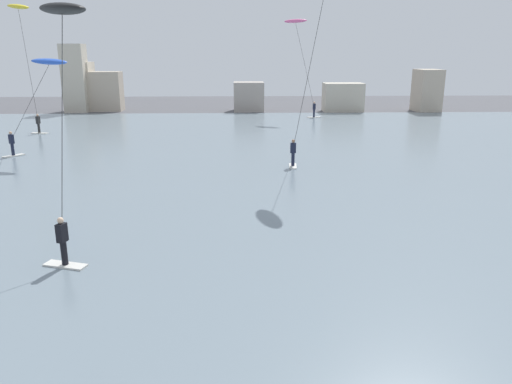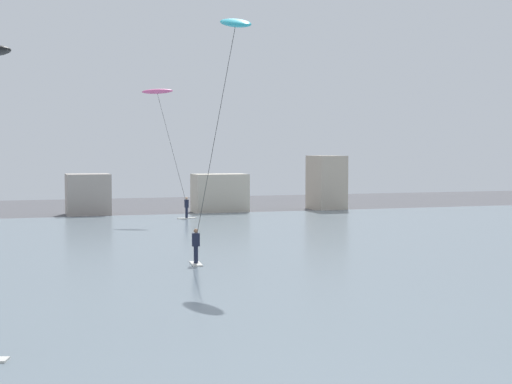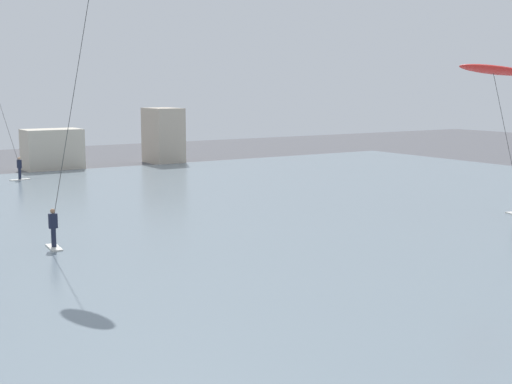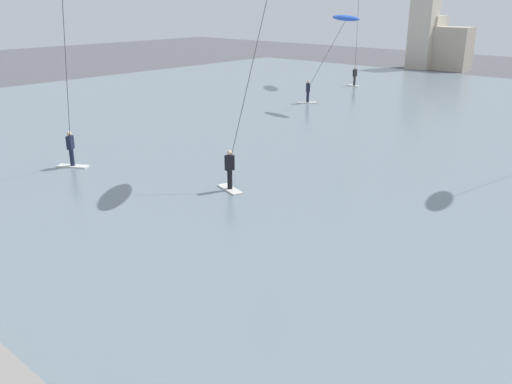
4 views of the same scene
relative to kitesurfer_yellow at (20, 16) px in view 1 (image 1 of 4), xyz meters
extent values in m
cube|color=slate|center=(20.96, -13.83, -9.51)|extent=(84.00, 52.00, 0.10)
cube|color=beige|center=(-0.67, 14.63, -5.74)|extent=(2.55, 2.16, 7.63)
cube|color=beige|center=(-0.50, 16.26, -6.75)|extent=(2.59, 2.95, 5.62)
cube|color=#B7A893|center=(2.20, 15.67, -7.28)|extent=(4.14, 2.43, 4.54)
cube|color=#A89E93|center=(19.22, 15.00, -7.88)|extent=(3.50, 3.11, 3.36)
cube|color=beige|center=(30.18, 14.02, -7.92)|extent=(4.51, 2.81, 3.27)
cube|color=#B7A893|center=(39.96, 13.83, -7.15)|extent=(2.51, 3.78, 4.81)
cube|color=silver|center=(21.26, -14.93, -9.43)|extent=(0.57, 1.43, 0.06)
cylinder|color=#191E33|center=(21.26, -14.93, -9.01)|extent=(0.20, 0.20, 0.78)
cube|color=#191E33|center=(21.26, -14.93, -8.32)|extent=(0.36, 0.25, 0.60)
sphere|color=#9E7051|center=(21.26, -14.93, -7.91)|extent=(0.20, 0.20, 0.20)
cylinder|color=#333333|center=(22.03, -15.52, -3.56)|extent=(1.59, 1.21, 9.62)
cube|color=silver|center=(1.19, -1.80, -9.43)|extent=(1.46, 0.70, 0.06)
cylinder|color=black|center=(1.19, -1.80, -9.01)|extent=(0.20, 0.20, 0.78)
cube|color=black|center=(1.19, -1.80, -8.32)|extent=(0.28, 0.38, 0.60)
sphere|color=tan|center=(1.19, -1.80, -7.91)|extent=(0.20, 0.20, 0.20)
cylinder|color=#333333|center=(0.54, -0.82, -3.87)|extent=(1.33, 2.00, 9.00)
ellipsoid|color=yellow|center=(-0.11, 0.16, 0.78)|extent=(3.24, 3.26, 0.74)
cube|color=silver|center=(25.92, 7.92, -9.43)|extent=(1.45, 0.67, 0.06)
cylinder|color=#191E33|center=(25.92, 7.92, -9.01)|extent=(0.20, 0.20, 0.78)
cube|color=#191E33|center=(25.92, 7.92, -8.32)|extent=(0.27, 0.37, 0.60)
sphere|color=tan|center=(25.92, 7.92, -7.91)|extent=(0.20, 0.20, 0.20)
cylinder|color=#333333|center=(24.88, 8.19, -4.16)|extent=(2.11, 0.58, 8.41)
ellipsoid|color=pink|center=(23.83, 8.47, 0.19)|extent=(2.51, 1.73, 0.47)
cube|color=silver|center=(3.12, -11.24, -9.43)|extent=(1.22, 1.37, 0.06)
cylinder|color=#191E33|center=(3.12, -11.24, -9.01)|extent=(0.20, 0.20, 0.78)
cube|color=#191E33|center=(3.12, -11.24, -8.32)|extent=(0.40, 0.38, 0.60)
sphere|color=tan|center=(3.12, -11.24, -7.91)|extent=(0.20, 0.20, 0.20)
cylinder|color=#333333|center=(4.67, -11.36, -5.96)|extent=(3.11, 0.25, 4.83)
ellipsoid|color=blue|center=(6.21, -11.47, -3.40)|extent=(2.58, 1.36, 0.54)
cube|color=silver|center=(12.43, -28.89, -9.43)|extent=(1.47, 0.84, 0.06)
cylinder|color=black|center=(12.43, -28.89, -9.01)|extent=(0.20, 0.20, 0.78)
cube|color=black|center=(12.43, -28.89, -8.32)|extent=(0.31, 0.39, 0.60)
sphere|color=beige|center=(12.43, -28.89, -7.91)|extent=(0.20, 0.20, 0.20)
cylinder|color=#333333|center=(12.35, -27.58, -4.99)|extent=(0.19, 2.63, 6.76)
ellipsoid|color=black|center=(12.27, -26.28, -1.47)|extent=(2.78, 3.07, 0.59)
camera|label=1|loc=(18.06, -43.61, -2.83)|focal=34.47mm
camera|label=2|loc=(13.28, -48.84, -4.18)|focal=53.56mm
camera|label=3|loc=(12.55, -43.79, -2.87)|focal=50.65mm
camera|label=4|loc=(26.97, -43.54, -2.22)|focal=38.19mm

